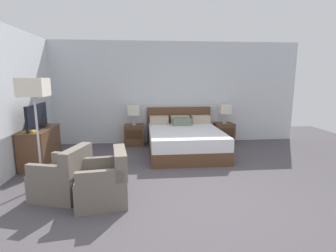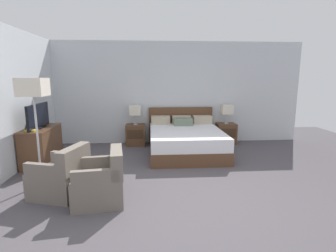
{
  "view_description": "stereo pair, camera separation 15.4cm",
  "coord_description": "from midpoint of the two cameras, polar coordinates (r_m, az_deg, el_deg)",
  "views": [
    {
      "loc": [
        -0.64,
        -3.35,
        1.76
      ],
      "look_at": [
        -0.12,
        1.99,
        0.75
      ],
      "focal_mm": 28.0,
      "sensor_mm": 36.0,
      "label": 1
    },
    {
      "loc": [
        -0.49,
        -3.36,
        1.76
      ],
      "look_at": [
        -0.12,
        1.99,
        0.75
      ],
      "focal_mm": 28.0,
      "sensor_mm": 36.0,
      "label": 2
    }
  ],
  "objects": [
    {
      "name": "bed",
      "position": [
        6.18,
        2.89,
        -2.99
      ],
      "size": [
        1.71,
        2.1,
        0.96
      ],
      "color": "brown",
      "rests_on": "ground"
    },
    {
      "name": "nightstand_right",
      "position": [
        7.18,
        11.49,
        -1.52
      ],
      "size": [
        0.49,
        0.41,
        0.54
      ],
      "color": "brown",
      "rests_on": "ground"
    },
    {
      "name": "wall_back",
      "position": [
        7.04,
        -1.01,
        7.19
      ],
      "size": [
        7.15,
        0.06,
        2.67
      ],
      "primitive_type": "cube",
      "color": "silver",
      "rests_on": "ground"
    },
    {
      "name": "armchair_by_window",
      "position": [
        4.27,
        -22.72,
        -10.39
      ],
      "size": [
        0.85,
        0.85,
        0.76
      ],
      "color": "#70665B",
      "rests_on": "ground"
    },
    {
      "name": "table_lamp_left",
      "position": [
        6.77,
        -8.16,
        3.33
      ],
      "size": [
        0.29,
        0.29,
        0.49
      ],
      "color": "#B7B7BC",
      "rests_on": "nightstand_left"
    },
    {
      "name": "nightstand_left",
      "position": [
        6.87,
        -8.02,
        -1.96
      ],
      "size": [
        0.49,
        0.41,
        0.54
      ],
      "color": "brown",
      "rests_on": "ground"
    },
    {
      "name": "ground_plane",
      "position": [
        3.83,
        3.68,
        -16.72
      ],
      "size": [
        10.85,
        10.85,
        0.0
      ],
      "primitive_type": "plane",
      "color": "#4C474C"
    },
    {
      "name": "tv",
      "position": [
        5.76,
        -27.35,
        1.77
      ],
      "size": [
        0.18,
        0.98,
        0.48
      ],
      "color": "black",
      "rests_on": "dresser"
    },
    {
      "name": "wall_left",
      "position": [
        5.45,
        -32.25,
        4.55
      ],
      "size": [
        0.06,
        5.42,
        2.67
      ],
      "primitive_type": "cube",
      "color": "silver",
      "rests_on": "ground"
    },
    {
      "name": "dresser",
      "position": [
        5.91,
        -26.73,
        -3.92
      ],
      "size": [
        0.49,
        1.11,
        0.75
      ],
      "color": "brown",
      "rests_on": "ground"
    },
    {
      "name": "table_lamp_right",
      "position": [
        7.08,
        11.68,
        3.54
      ],
      "size": [
        0.29,
        0.29,
        0.49
      ],
      "color": "#B7B7BC",
      "rests_on": "nightstand_right"
    },
    {
      "name": "floor_lamp",
      "position": [
        4.56,
        -28.05,
        6.3
      ],
      "size": [
        0.39,
        0.39,
        1.74
      ],
      "color": "#B7B7BC",
      "rests_on": "ground"
    },
    {
      "name": "armchair_companion",
      "position": [
        3.9,
        -14.78,
        -11.93
      ],
      "size": [
        0.77,
        0.76,
        0.76
      ],
      "color": "#70665B",
      "rests_on": "ground"
    },
    {
      "name": "book_red_cover",
      "position": [
        5.49,
        -28.57,
        -1.02
      ],
      "size": [
        0.21,
        0.16,
        0.03
      ],
      "primitive_type": "cube",
      "rotation": [
        0.0,
        0.0,
        -0.08
      ],
      "color": "gold",
      "rests_on": "dresser"
    }
  ]
}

